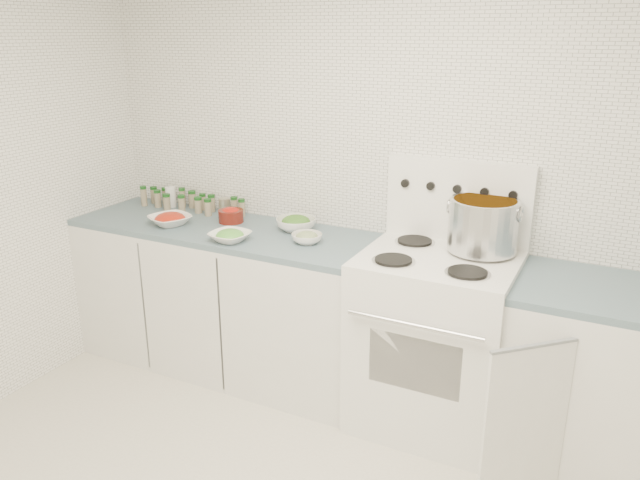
{
  "coord_description": "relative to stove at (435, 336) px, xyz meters",
  "views": [
    {
      "loc": [
        1.25,
        -1.66,
        1.99
      ],
      "look_at": [
        -0.16,
        1.14,
        0.93
      ],
      "focal_mm": 35.0,
      "sensor_mm": 36.0,
      "label": 1
    }
  ],
  "objects": [
    {
      "name": "room_walls",
      "position": [
        -0.48,
        -1.19,
        1.06
      ],
      "size": [
        3.54,
        3.04,
        2.52
      ],
      "color": "white",
      "rests_on": "ground"
    },
    {
      "name": "counter_left",
      "position": [
        -1.3,
        0.0,
        -0.05
      ],
      "size": [
        1.85,
        0.62,
        0.9
      ],
      "color": "white",
      "rests_on": "ground"
    },
    {
      "name": "stove",
      "position": [
        0.0,
        0.0,
        0.0
      ],
      "size": [
        0.76,
        0.7,
        1.36
      ],
      "color": "white",
      "rests_on": "ground"
    },
    {
      "name": "counter_right",
      "position": [
        0.82,
        -0.0,
        -0.05
      ],
      "size": [
        0.89,
        0.9,
        0.9
      ],
      "color": "white",
      "rests_on": "ground"
    },
    {
      "name": "stock_pot",
      "position": [
        0.17,
        0.15,
        0.59
      ],
      "size": [
        0.36,
        0.34,
        0.26
      ],
      "rotation": [
        0.0,
        0.0,
        0.16
      ],
      "color": "silver",
      "rests_on": "stove"
    },
    {
      "name": "bowl_tomato",
      "position": [
        -1.6,
        -0.1,
        0.44
      ],
      "size": [
        0.3,
        0.3,
        0.08
      ],
      "color": "white",
      "rests_on": "counter_left"
    },
    {
      "name": "bowl_snowpea",
      "position": [
        -1.11,
        -0.19,
        0.43
      ],
      "size": [
        0.23,
        0.23,
        0.07
      ],
      "color": "white",
      "rests_on": "counter_left"
    },
    {
      "name": "bowl_broccoli",
      "position": [
        -0.89,
        0.14,
        0.45
      ],
      "size": [
        0.26,
        0.26,
        0.09
      ],
      "color": "white",
      "rests_on": "counter_left"
    },
    {
      "name": "bowl_zucchini",
      "position": [
        -0.73,
        -0.03,
        0.43
      ],
      "size": [
        0.18,
        0.18,
        0.07
      ],
      "color": "white",
      "rests_on": "counter_left"
    },
    {
      "name": "bowl_pepper",
      "position": [
        -1.32,
        0.11,
        0.45
      ],
      "size": [
        0.15,
        0.15,
        0.09
      ],
      "color": "#55150E",
      "rests_on": "counter_left"
    },
    {
      "name": "salt_canister",
      "position": [
        -1.86,
        0.22,
        0.47
      ],
      "size": [
        0.08,
        0.08,
        0.13
      ],
      "primitive_type": "cylinder",
      "rotation": [
        0.0,
        0.0,
        0.17
      ],
      "color": "white",
      "rests_on": "counter_left"
    },
    {
      "name": "tin_can",
      "position": [
        -1.47,
        0.26,
        0.45
      ],
      "size": [
        0.08,
        0.08,
        0.09
      ],
      "primitive_type": "cylinder",
      "rotation": [
        0.0,
        0.0,
        0.15
      ],
      "color": "#B5B099",
      "rests_on": "counter_left"
    },
    {
      "name": "spice_cluster",
      "position": [
        -1.72,
        0.21,
        0.46
      ],
      "size": [
        0.75,
        0.16,
        0.13
      ],
      "color": "gray",
      "rests_on": "counter_left"
    }
  ]
}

